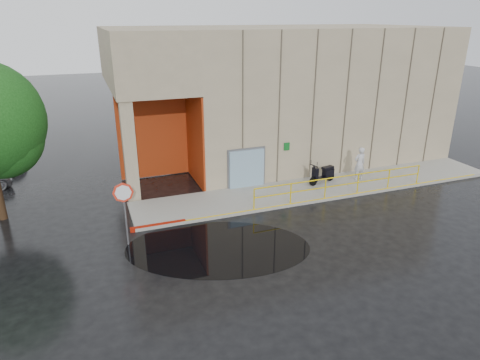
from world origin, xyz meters
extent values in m
plane|color=black|center=(0.00, 0.00, 0.00)|extent=(120.00, 120.00, 0.00)
cube|color=gray|center=(4.00, 4.50, 0.07)|extent=(20.00, 3.00, 0.15)
cube|color=gray|center=(6.00, 11.00, 4.00)|extent=(16.00, 10.00, 8.00)
cube|color=gray|center=(-4.00, 11.00, 6.50)|extent=(4.00, 10.00, 3.00)
cube|color=gray|center=(-5.60, 6.40, 2.50)|extent=(0.60, 0.60, 5.00)
cube|color=#9C2C0E|center=(-4.00, 9.50, 2.50)|extent=(3.80, 0.15, 4.90)
cube|color=#9C2C0E|center=(-2.05, 7.75, 2.50)|extent=(0.10, 3.50, 4.90)
cube|color=#809CAE|center=(0.20, 5.88, 1.15)|extent=(1.90, 0.10, 2.00)
cube|color=slate|center=(0.20, 5.96, 1.15)|extent=(2.10, 0.06, 2.20)
cube|color=#0C5A1C|center=(2.50, 5.94, 2.10)|extent=(0.32, 0.04, 0.42)
cylinder|color=yellow|center=(4.25, 3.15, 1.15)|extent=(9.50, 0.06, 0.06)
cylinder|color=yellow|center=(4.25, 3.15, 0.70)|extent=(9.50, 0.06, 0.06)
imported|color=#B8B9BE|center=(6.33, 4.69, 1.08)|extent=(0.68, 0.45, 1.86)
cylinder|color=black|center=(3.57, 4.78, 0.41)|extent=(0.52, 0.23, 0.51)
cylinder|color=black|center=(4.81, 5.10, 0.41)|extent=(0.52, 0.23, 0.51)
cylinder|color=slate|center=(-6.40, 2.08, 1.16)|extent=(0.07, 0.07, 2.33)
cylinder|color=red|center=(-6.40, 2.05, 2.27)|extent=(0.80, 0.07, 0.80)
cylinder|color=white|center=(-6.40, 2.02, 2.27)|extent=(0.63, 0.04, 0.63)
cube|color=#981405|center=(-5.00, 3.10, 0.09)|extent=(2.40, 0.20, 0.18)
cube|color=black|center=(-3.09, 0.56, 0.00)|extent=(8.39, 6.64, 0.01)
sphere|color=#1D5A1F|center=(-10.89, 6.27, 3.79)|extent=(3.52, 3.52, 3.52)
camera|label=1|loc=(-7.45, -13.69, 8.63)|focal=32.00mm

